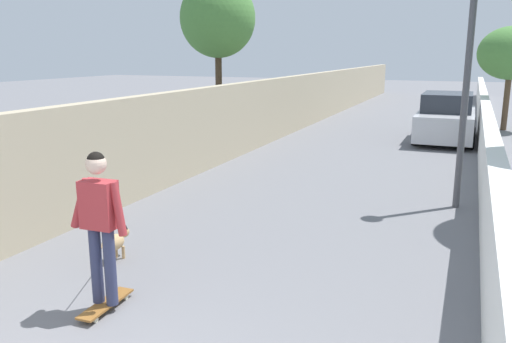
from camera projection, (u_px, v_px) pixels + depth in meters
The scene contains 10 objects.
ground_plane at pixel (372, 144), 16.25m from camera, with size 80.00×80.00×0.00m, color slate.
wall_left at pixel (253, 115), 15.42m from camera, with size 48.00×0.30×1.99m, color tan.
fence_right at pixel (487, 142), 13.12m from camera, with size 48.00×0.30×1.21m, color white.
tree_right_near at pixel (511, 53), 18.67m from camera, with size 2.32×2.32×3.74m.
tree_left_mid at pixel (218, 19), 16.29m from camera, with size 2.37×2.37×5.09m.
lamp_post at pixel (470, 46), 9.01m from camera, with size 0.36×0.36×4.26m.
skateboard at pixel (106, 304), 5.79m from camera, with size 0.81×0.23×0.08m.
person_skateboarder at pixel (100, 216), 5.56m from camera, with size 0.23×0.71×1.71m.
dog at pixel (116, 241), 7.13m from camera, with size 1.51×0.90×1.06m.
car_near at pixel (446, 118), 16.87m from camera, with size 4.22×1.80×1.54m.
Camera 1 is at (-2.21, -2.75, 2.80)m, focal length 36.46 mm.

